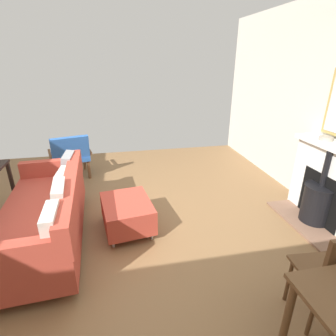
{
  "coord_description": "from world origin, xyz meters",
  "views": [
    {
      "loc": [
        -0.14,
        2.78,
        1.95
      ],
      "look_at": [
        -0.7,
        0.02,
        0.79
      ],
      "focal_mm": 28.13,
      "sensor_mm": 36.0,
      "label": 1
    }
  ],
  "objects": [
    {
      "name": "fireplace",
      "position": [
        -2.66,
        0.31,
        0.45
      ],
      "size": [
        0.6,
        1.24,
        1.02
      ],
      "color": "brown",
      "rests_on": "ground"
    },
    {
      "name": "ottoman",
      "position": [
        -0.2,
        -0.01,
        0.24
      ],
      "size": [
        0.65,
        0.78,
        0.39
      ],
      "color": "#B2B2B7",
      "rests_on": "ground"
    },
    {
      "name": "sofa",
      "position": [
        0.68,
        0.04,
        0.36
      ],
      "size": [
        0.94,
        2.01,
        0.83
      ],
      "color": "#B2B2B7",
      "rests_on": "ground"
    },
    {
      "name": "mantel_bowl_near",
      "position": [
        -2.7,
        0.06,
        1.05
      ],
      "size": [
        0.16,
        0.16,
        0.05
      ],
      "color": "#9E9384",
      "rests_on": "fireplace"
    },
    {
      "name": "dining_chair_near_fireplace",
      "position": [
        -1.62,
        1.57,
        0.52
      ],
      "size": [
        0.43,
        0.43,
        0.88
      ],
      "color": "brown",
      "rests_on": "ground"
    },
    {
      "name": "ground_plane",
      "position": [
        0.0,
        0.0,
        -0.0
      ],
      "size": [
        5.76,
        6.06,
        0.01
      ],
      "primitive_type": "cube",
      "color": "olive"
    },
    {
      "name": "armchair_accent",
      "position": [
        0.66,
        -1.75,
        0.45
      ],
      "size": [
        0.79,
        0.73,
        0.8
      ],
      "color": "brown",
      "rests_on": "ground"
    }
  ]
}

